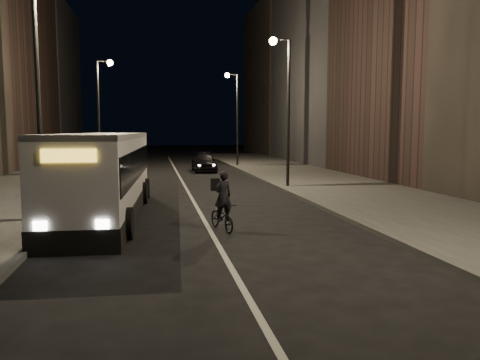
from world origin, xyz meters
name	(u,v)px	position (x,y,z in m)	size (l,w,h in m)	color
ground	(217,244)	(0.00, 0.00, 0.00)	(180.00, 180.00, 0.00)	black
sidewalk_right	(324,182)	(8.50, 14.00, 0.08)	(7.00, 70.00, 0.16)	#333331
sidewalk_left	(30,189)	(-8.50, 14.00, 0.08)	(7.00, 70.00, 0.16)	#333331
building_row_right	(352,50)	(16.00, 27.50, 10.50)	(8.00, 61.00, 21.00)	black
streetlight_right_mid	(284,92)	(5.33, 12.00, 5.36)	(1.20, 0.44, 8.12)	black
streetlight_right_far	(234,106)	(5.33, 28.00, 5.36)	(1.20, 0.44, 8.12)	black
streetlight_left_near	(45,68)	(-5.33, 4.00, 5.36)	(1.20, 0.44, 8.12)	black
streetlight_left_far	(102,101)	(-5.33, 22.00, 5.36)	(1.20, 0.44, 8.12)	black
city_bus	(105,171)	(-3.60, 5.17, 1.71)	(3.18, 11.77, 3.14)	silver
cyclist_on_bicycle	(222,211)	(0.40, 1.75, 0.66)	(1.03, 1.82, 1.98)	black
car_near	(204,162)	(2.14, 23.81, 0.74)	(1.74, 4.33, 1.48)	black
car_mid	(130,164)	(-3.53, 22.69, 0.76)	(1.61, 4.62, 1.52)	#313133
car_far	(204,158)	(2.92, 30.84, 0.62)	(1.73, 4.25, 1.23)	black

